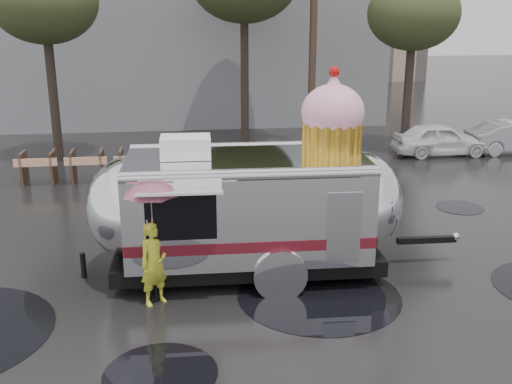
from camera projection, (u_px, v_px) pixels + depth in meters
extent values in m
plane|color=black|center=(340.00, 329.00, 10.24)|extent=(120.00, 120.00, 0.00)
cylinder|color=black|center=(160.00, 374.00, 8.97)|extent=(1.73, 1.73, 0.01)
cylinder|color=black|center=(460.00, 207.00, 16.50)|extent=(1.29, 1.29, 0.01)
cylinder|color=black|center=(319.00, 295.00, 11.44)|extent=(3.13, 3.13, 0.01)
cylinder|color=black|center=(201.00, 224.00, 15.20)|extent=(2.82, 2.82, 0.01)
cylinder|color=#473323|center=(313.00, 30.00, 22.51)|extent=(0.28, 0.28, 9.00)
cylinder|color=#382D26|center=(52.00, 79.00, 20.87)|extent=(0.32, 0.32, 5.85)
ellipsoid|color=#2D371A|center=(44.00, 0.00, 20.11)|extent=(3.64, 3.64, 2.86)
cylinder|color=#382D26|center=(245.00, 59.00, 23.48)|extent=(0.32, 0.32, 6.75)
cylinder|color=#382D26|center=(409.00, 80.00, 22.51)|extent=(0.32, 0.32, 5.40)
ellipsoid|color=#2D371A|center=(414.00, 13.00, 21.81)|extent=(3.36, 3.36, 2.64)
cube|color=#473323|center=(24.00, 168.00, 18.67)|extent=(0.08, 0.80, 1.00)
cube|color=#473323|center=(54.00, 167.00, 18.78)|extent=(0.08, 0.80, 1.00)
cube|color=#E5590C|center=(35.00, 163.00, 18.30)|extent=(1.30, 0.04, 0.25)
cube|color=#473323|center=(73.00, 166.00, 18.86)|extent=(0.08, 0.80, 1.00)
cube|color=#473323|center=(102.00, 165.00, 18.97)|extent=(0.08, 0.80, 1.00)
cube|color=#E5590C|center=(85.00, 161.00, 18.48)|extent=(1.30, 0.04, 0.25)
cube|color=#473323|center=(122.00, 165.00, 19.04)|extent=(0.08, 0.80, 1.00)
cube|color=#473323|center=(150.00, 164.00, 19.15)|extent=(0.08, 0.80, 1.00)
cube|color=#E5590C|center=(135.00, 160.00, 18.66)|extent=(1.30, 0.04, 0.25)
imported|color=silver|center=(440.00, 137.00, 22.27)|extent=(4.00, 1.80, 1.40)
cube|color=silver|center=(246.00, 202.00, 12.09)|extent=(4.77, 2.58, 1.93)
ellipsoid|color=silver|center=(360.00, 199.00, 12.32)|extent=(1.67, 2.50, 1.93)
ellipsoid|color=silver|center=(128.00, 206.00, 11.86)|extent=(1.67, 2.50, 1.93)
cube|color=black|center=(246.00, 254.00, 12.42)|extent=(5.41, 2.27, 0.32)
cylinder|color=black|center=(279.00, 275.00, 11.42)|extent=(0.76, 0.25, 0.75)
cylinder|color=black|center=(266.00, 234.00, 13.52)|extent=(0.76, 0.25, 0.75)
cylinder|color=silver|center=(281.00, 276.00, 11.26)|extent=(1.03, 0.13, 1.03)
cube|color=black|center=(427.00, 240.00, 12.75)|extent=(1.29, 0.16, 0.13)
sphere|color=silver|center=(456.00, 236.00, 12.80)|extent=(0.18, 0.18, 0.17)
cylinder|color=black|center=(83.00, 265.00, 12.12)|extent=(0.11, 0.11, 0.54)
cube|color=#551018|center=(252.00, 248.00, 11.06)|extent=(4.72, 0.14, 0.21)
cube|color=#551018|center=(242.00, 206.00, 13.40)|extent=(4.72, 0.14, 0.21)
cube|color=black|center=(181.00, 218.00, 10.73)|extent=(1.29, 0.06, 0.86)
cube|color=#B4B0A8|center=(179.00, 193.00, 10.33)|extent=(1.51, 0.57, 0.15)
cube|color=silver|center=(344.00, 228.00, 11.12)|extent=(0.64, 0.05, 1.39)
cube|color=white|center=(186.00, 147.00, 11.63)|extent=(0.98, 0.72, 0.41)
cylinder|color=gold|center=(332.00, 138.00, 11.88)|extent=(1.14, 1.14, 0.64)
ellipsoid|color=#FFADC8|center=(333.00, 112.00, 11.73)|extent=(1.27, 1.27, 1.11)
cone|color=#FFADC8|center=(334.00, 84.00, 11.57)|extent=(0.55, 0.55, 0.43)
sphere|color=red|center=(334.00, 71.00, 11.50)|extent=(0.22, 0.22, 0.21)
imported|color=gold|center=(155.00, 263.00, 10.92)|extent=(0.69, 0.63, 1.60)
imported|color=pink|center=(151.00, 203.00, 10.58)|extent=(1.21, 1.21, 0.82)
cylinder|color=black|center=(154.00, 262.00, 10.91)|extent=(0.02, 0.02, 1.65)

